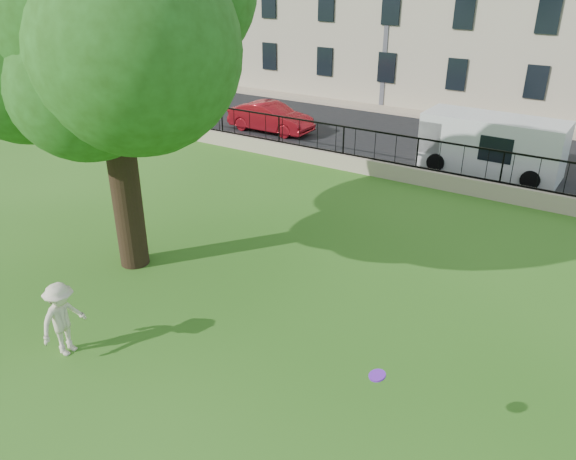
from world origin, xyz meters
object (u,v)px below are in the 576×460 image
Objects in this scene: man at (63,319)px; red_sedan at (271,118)px; tree at (100,11)px; frisbee at (377,375)px; white_van at (492,145)px.

man reaches higher than red_sedan.
man is at bearing -62.93° from tree.
tree reaches higher than red_sedan.
frisbee is (6.50, 0.92, 0.81)m from man.
tree is 1.87× the size of white_van.
red_sedan is (-5.92, 16.42, -0.13)m from man.
frisbee reaches higher than red_sedan.
frisbee is at bearing -141.22° from red_sedan.
red_sedan is at bearing 107.67° from tree.
tree is 14.65m from red_sedan.
white_van is at bearing -19.28° from man.
white_van is (-2.00, 15.18, -0.54)m from frisbee.
frisbee is 0.06× the size of red_sedan.
white_van is (4.50, 16.10, 0.27)m from man.
red_sedan is at bearing 179.94° from white_van.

